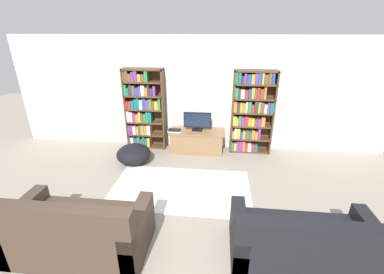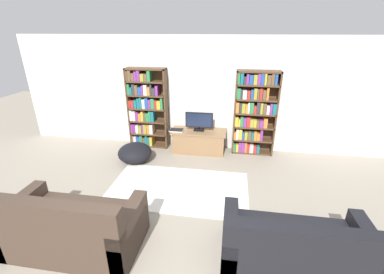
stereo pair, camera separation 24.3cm
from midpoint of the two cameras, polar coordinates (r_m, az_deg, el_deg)
wall_back at (r=6.06m, az=2.76°, el=9.43°), size 8.80×0.06×2.60m
bookshelf_left at (r=6.23m, az=-9.06°, el=6.35°), size 0.93×0.30×1.90m
bookshelf_right at (r=5.96m, az=14.64°, el=5.32°), size 0.93×0.30×1.90m
tv_stand at (r=6.07m, az=2.66°, el=-0.89°), size 1.27×0.55×0.52m
television at (r=5.91m, az=2.77°, el=3.52°), size 0.63×0.16×0.44m
laptop at (r=5.97m, az=-2.31°, el=1.53°), size 0.31×0.23×0.03m
area_rug at (r=4.80m, az=-1.53°, el=-11.34°), size 2.51×1.44×0.02m
couch_left_sectional at (r=3.82m, az=-23.37°, el=-18.09°), size 1.73×0.92×0.95m
couch_right_sofa at (r=3.62m, az=24.09°, el=-21.75°), size 1.76×0.90×0.85m
beanbag_ottoman at (r=5.73m, az=-11.40°, el=-3.46°), size 0.73×0.73×0.41m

